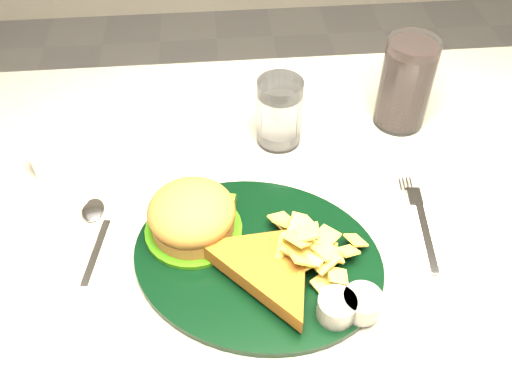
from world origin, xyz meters
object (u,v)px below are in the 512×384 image
table (248,359)px  dinner_plate (257,243)px  cola_glass (406,84)px  water_glass (279,112)px  fork_napkin (425,233)px

table → dinner_plate: (0.01, -0.06, 0.41)m
table → dinner_plate: dinner_plate is taller
table → cola_glass: size_ratio=8.20×
water_glass → fork_napkin: 0.28m
water_glass → cola_glass: cola_glass is taller
fork_napkin → cola_glass: bearing=90.1°
cola_glass → fork_napkin: cola_glass is taller
dinner_plate → cola_glass: (0.25, 0.26, 0.04)m
cola_glass → dinner_plate: bearing=-134.0°
table → dinner_plate: size_ratio=3.76×
cola_glass → fork_napkin: bearing=-96.7°
dinner_plate → fork_napkin: dinner_plate is taller
dinner_plate → water_glass: water_glass is taller
table → cola_glass: (0.26, 0.20, 0.45)m
dinner_plate → table: bearing=122.6°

